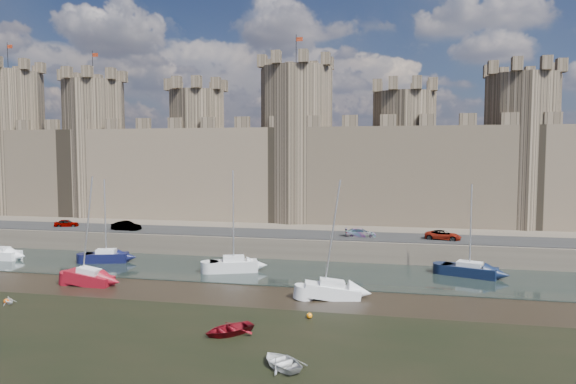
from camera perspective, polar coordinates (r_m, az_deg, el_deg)
name	(u,v)px	position (r m, az deg, el deg)	size (l,w,h in m)	color
ground	(123,353)	(35.86, -17.91, -16.69)	(160.00, 160.00, 0.00)	black
water_channel	(236,269)	(57.02, -5.75, -8.56)	(160.00, 12.00, 0.08)	black
quay	(298,218)	(91.28, 1.09, -2.90)	(160.00, 60.00, 2.50)	#4C443A
road	(260,233)	(65.98, -3.13, -4.56)	(160.00, 7.00, 0.10)	black
castle	(279,160)	(78.94, -0.98, 3.55)	(108.50, 11.00, 29.00)	#42382B
car_0	(67,223)	(77.60, -23.39, -3.21)	(1.27, 3.17, 1.08)	gray
car_1	(126,226)	(71.26, -17.54, -3.62)	(1.35, 3.87, 1.28)	gray
car_2	(360,233)	(63.38, 8.04, -4.51)	(1.52, 3.75, 1.09)	gray
car_3	(443,235)	(63.36, 16.84, -4.63)	(1.91, 4.14, 1.15)	gray
sailboat_1	(106,256)	(63.74, -19.54, -6.74)	(5.17, 3.18, 9.68)	black
sailboat_2	(234,265)	(55.69, -6.06, -8.02)	(5.40, 3.59, 10.86)	silver
sailboat_3	(469,270)	(56.66, 19.52, -8.14)	(5.81, 3.83, 9.49)	black
sailboat_4	(89,277)	(53.74, -21.22, -8.83)	(4.57, 1.86, 10.61)	maroon
sailboat_5	(332,290)	(45.93, 4.92, -10.81)	(5.15, 2.84, 10.50)	white
dinghy_2	(282,362)	(32.19, -0.71, -18.33)	(2.30, 0.67, 3.21)	silver
dinghy_3	(9,301)	(49.96, -28.58, -10.58)	(1.08, 0.66, 1.25)	silver
dinghy_4	(229,329)	(37.56, -6.61, -14.92)	(2.56, 0.74, 3.58)	maroon
buoy_1	(6,301)	(50.37, -28.81, -10.59)	(0.45, 0.45, 0.45)	#EA5A0A
buoy_3	(309,316)	(40.69, 2.39, -13.57)	(0.46, 0.46, 0.46)	orange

